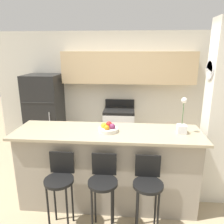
% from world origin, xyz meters
% --- Properties ---
extents(ground_plane, '(14.00, 14.00, 0.00)m').
position_xyz_m(ground_plane, '(0.00, 0.00, 0.00)').
color(ground_plane, tan).
extents(wall_back, '(5.60, 0.38, 2.55)m').
position_xyz_m(wall_back, '(0.10, 2.10, 1.49)').
color(wall_back, silver).
rests_on(wall_back, ground_plane).
extents(pillar_right, '(0.38, 0.32, 2.55)m').
position_xyz_m(pillar_right, '(1.52, 0.24, 1.28)').
color(pillar_right, silver).
rests_on(pillar_right, ground_plane).
extents(counter_bar, '(2.52, 0.73, 1.10)m').
position_xyz_m(counter_bar, '(0.00, 0.00, 0.55)').
color(counter_bar, gray).
rests_on(counter_bar, ground_plane).
extents(refrigerator, '(0.72, 0.71, 1.65)m').
position_xyz_m(refrigerator, '(-1.58, 1.78, 0.83)').
color(refrigerator, black).
rests_on(refrigerator, ground_plane).
extents(stove_range, '(0.66, 0.60, 1.07)m').
position_xyz_m(stove_range, '(0.07, 1.84, 0.46)').
color(stove_range, white).
rests_on(stove_range, ground_plane).
extents(bar_stool_left, '(0.35, 0.35, 0.96)m').
position_xyz_m(bar_stool_left, '(-0.52, -0.51, 0.64)').
color(bar_stool_left, black).
rests_on(bar_stool_left, ground_plane).
extents(bar_stool_mid, '(0.35, 0.35, 0.96)m').
position_xyz_m(bar_stool_mid, '(0.00, -0.51, 0.64)').
color(bar_stool_mid, black).
rests_on(bar_stool_mid, ground_plane).
extents(bar_stool_right, '(0.35, 0.35, 0.96)m').
position_xyz_m(bar_stool_right, '(0.52, -0.51, 0.64)').
color(bar_stool_right, black).
rests_on(bar_stool_right, ground_plane).
extents(orchid_vase, '(0.12, 0.12, 0.48)m').
position_xyz_m(orchid_vase, '(0.97, 0.01, 1.23)').
color(orchid_vase, white).
rests_on(orchid_vase, counter_bar).
extents(fruit_bowl, '(0.26, 0.26, 0.12)m').
position_xyz_m(fruit_bowl, '(0.01, -0.01, 1.14)').
color(fruit_bowl, silver).
rests_on(fruit_bowl, counter_bar).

